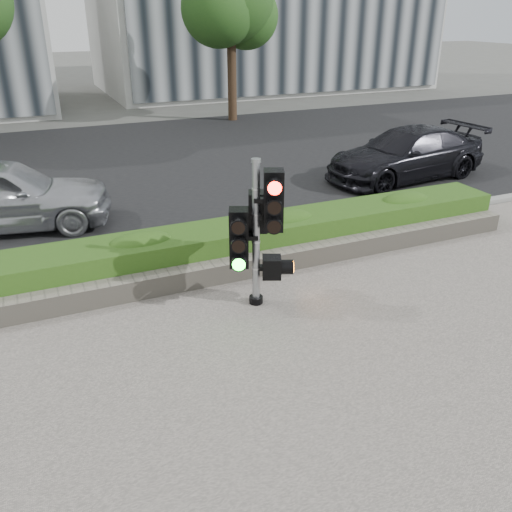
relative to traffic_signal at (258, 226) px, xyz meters
name	(u,v)px	position (x,y,z in m)	size (l,w,h in m)	color
ground	(271,338)	(-0.24, -0.98, -1.30)	(120.00, 120.00, 0.00)	#51514C
sidewalk	(374,461)	(-0.24, -3.48, -1.28)	(16.00, 11.00, 0.03)	#9E9389
road	(127,166)	(-0.24, 9.02, -1.29)	(60.00, 13.00, 0.02)	black
curb	(200,251)	(-0.24, 2.17, -1.24)	(60.00, 0.25, 0.12)	gray
stone_wall	(223,271)	(-0.24, 0.92, -1.10)	(12.00, 0.32, 0.34)	gray
hedge	(210,247)	(-0.24, 1.57, -0.93)	(12.00, 1.00, 0.68)	#5A912C
tree_right	(230,1)	(5.25, 14.57, 3.19)	(4.10, 3.58, 6.53)	black
traffic_signal	(258,226)	(0.00, 0.00, 0.00)	(0.85, 0.72, 2.29)	black
car_silver	(1,195)	(-3.55, 4.98, -0.54)	(1.74, 4.32, 1.47)	#B5B6BC
car_dark	(406,154)	(6.41, 4.69, -0.61)	(1.86, 4.58, 1.33)	black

